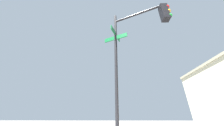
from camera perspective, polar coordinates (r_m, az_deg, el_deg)
traffic_signal_near at (r=4.73m, az=13.12°, el=12.42°), size 1.47×2.72×5.94m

